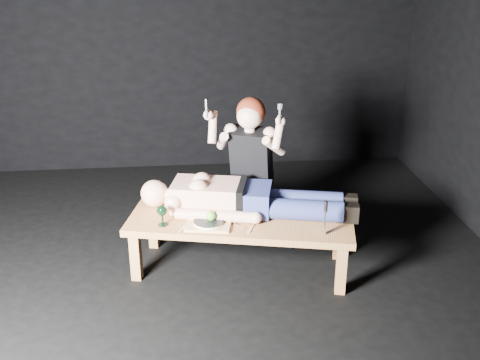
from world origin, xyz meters
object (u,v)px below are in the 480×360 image
(lying_man, at_px, (250,195))
(kneeling_woman, at_px, (254,167))
(table, at_px, (241,243))
(serving_tray, at_px, (208,224))
(carving_knife, at_px, (325,218))
(goblet, at_px, (162,216))

(lying_man, height_order, kneeling_woman, kneeling_woman)
(table, xyz_separation_m, lying_man, (0.08, 0.11, 0.37))
(serving_tray, distance_m, carving_knife, 0.88)
(table, distance_m, lying_man, 0.39)
(table, relative_size, serving_tray, 5.16)
(lying_man, bearing_deg, table, -114.84)
(table, distance_m, carving_knife, 0.76)
(serving_tray, bearing_deg, goblet, 173.76)
(serving_tray, height_order, goblet, goblet)
(kneeling_woman, distance_m, carving_knife, 0.96)
(lying_man, relative_size, carving_knife, 7.03)
(kneeling_woman, bearing_deg, lying_man, -78.96)
(carving_knife, bearing_deg, kneeling_woman, 128.77)
(goblet, bearing_deg, kneeling_woman, 38.00)
(kneeling_woman, relative_size, serving_tray, 3.96)
(carving_knife, bearing_deg, lying_man, 151.44)
(serving_tray, relative_size, carving_knife, 1.26)
(lying_man, height_order, carving_knife, lying_man)
(table, height_order, goblet, goblet)
(table, distance_m, goblet, 0.68)
(goblet, bearing_deg, carving_knife, -12.46)
(table, bearing_deg, serving_tray, -144.71)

